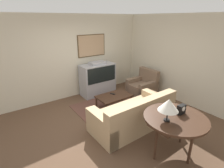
{
  "coord_description": "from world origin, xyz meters",
  "views": [
    {
      "loc": [
        -2.21,
        -3.25,
        2.57
      ],
      "look_at": [
        0.58,
        0.64,
        0.75
      ],
      "focal_mm": 28.0,
      "sensor_mm": 36.0,
      "label": 1
    }
  ],
  "objects_px": {
    "armchair": "(143,87)",
    "console_table": "(175,120)",
    "tv": "(98,79)",
    "couch": "(134,116)",
    "table_lamp": "(169,105)",
    "coffee_table": "(114,97)",
    "mantel_clock": "(181,109)"
  },
  "relations": [
    {
      "from": "coffee_table",
      "to": "table_lamp",
      "type": "distance_m",
      "value": 2.34
    },
    {
      "from": "tv",
      "to": "coffee_table",
      "type": "height_order",
      "value": "tv"
    },
    {
      "from": "couch",
      "to": "mantel_clock",
      "type": "relative_size",
      "value": 11.11
    },
    {
      "from": "armchair",
      "to": "coffee_table",
      "type": "distance_m",
      "value": 1.41
    },
    {
      "from": "table_lamp",
      "to": "mantel_clock",
      "type": "distance_m",
      "value": 0.48
    },
    {
      "from": "table_lamp",
      "to": "mantel_clock",
      "type": "xyz_separation_m",
      "value": [
        0.43,
        -0.0,
        -0.22
      ]
    },
    {
      "from": "coffee_table",
      "to": "mantel_clock",
      "type": "distance_m",
      "value": 2.24
    },
    {
      "from": "tv",
      "to": "console_table",
      "type": "relative_size",
      "value": 0.99
    },
    {
      "from": "tv",
      "to": "armchair",
      "type": "relative_size",
      "value": 1.33
    },
    {
      "from": "armchair",
      "to": "console_table",
      "type": "bearing_deg",
      "value": -33.46
    },
    {
      "from": "couch",
      "to": "console_table",
      "type": "bearing_deg",
      "value": 90.62
    },
    {
      "from": "mantel_clock",
      "to": "coffee_table",
      "type": "bearing_deg",
      "value": 90.45
    },
    {
      "from": "couch",
      "to": "armchair",
      "type": "xyz_separation_m",
      "value": [
        1.59,
        1.27,
        -0.02
      ]
    },
    {
      "from": "armchair",
      "to": "console_table",
      "type": "xyz_separation_m",
      "value": [
        -1.57,
        -2.38,
        0.46
      ]
    },
    {
      "from": "tv",
      "to": "armchair",
      "type": "distance_m",
      "value": 1.61
    },
    {
      "from": "coffee_table",
      "to": "mantel_clock",
      "type": "bearing_deg",
      "value": -89.55
    },
    {
      "from": "tv",
      "to": "console_table",
      "type": "bearing_deg",
      "value": -95.53
    },
    {
      "from": "couch",
      "to": "table_lamp",
      "type": "height_order",
      "value": "table_lamp"
    },
    {
      "from": "armchair",
      "to": "couch",
      "type": "bearing_deg",
      "value": -51.54
    },
    {
      "from": "tv",
      "to": "coffee_table",
      "type": "xyz_separation_m",
      "value": [
        -0.16,
        -1.17,
        -0.2
      ]
    },
    {
      "from": "armchair",
      "to": "coffee_table",
      "type": "bearing_deg",
      "value": -82.45
    },
    {
      "from": "tv",
      "to": "mantel_clock",
      "type": "xyz_separation_m",
      "value": [
        -0.14,
        -3.35,
        0.35
      ]
    },
    {
      "from": "armchair",
      "to": "mantel_clock",
      "type": "bearing_deg",
      "value": -30.41
    },
    {
      "from": "couch",
      "to": "console_table",
      "type": "distance_m",
      "value": 1.2
    },
    {
      "from": "coffee_table",
      "to": "tv",
      "type": "bearing_deg",
      "value": 82.4
    },
    {
      "from": "table_lamp",
      "to": "couch",
      "type": "bearing_deg",
      "value": 78.81
    },
    {
      "from": "console_table",
      "to": "mantel_clock",
      "type": "distance_m",
      "value": 0.25
    },
    {
      "from": "couch",
      "to": "mantel_clock",
      "type": "distance_m",
      "value": 1.26
    },
    {
      "from": "tv",
      "to": "mantel_clock",
      "type": "distance_m",
      "value": 3.37
    },
    {
      "from": "console_table",
      "to": "mantel_clock",
      "type": "xyz_separation_m",
      "value": [
        0.19,
        0.02,
        0.16
      ]
    },
    {
      "from": "table_lamp",
      "to": "coffee_table",
      "type": "bearing_deg",
      "value": 79.28
    },
    {
      "from": "couch",
      "to": "table_lamp",
      "type": "xyz_separation_m",
      "value": [
        -0.22,
        -1.09,
        0.82
      ]
    }
  ]
}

